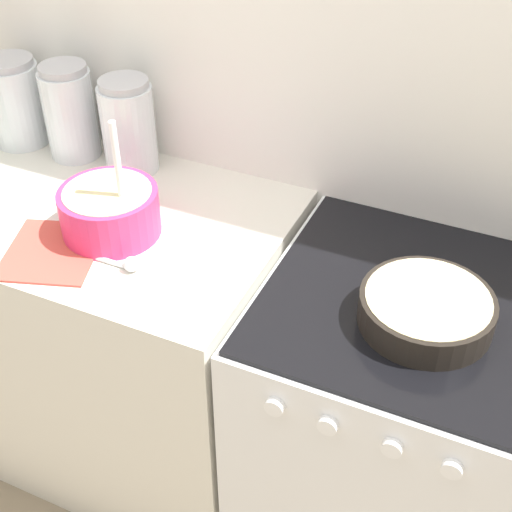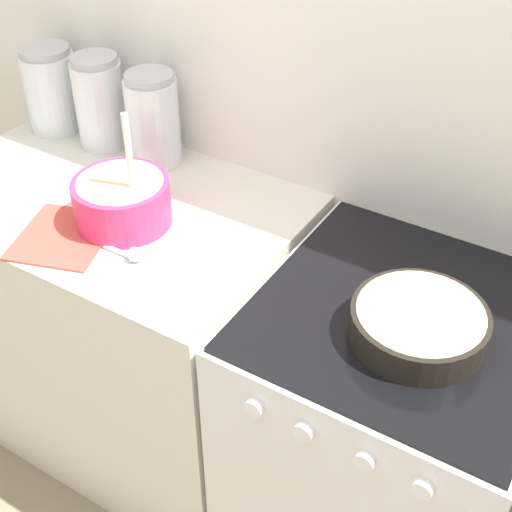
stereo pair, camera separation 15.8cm
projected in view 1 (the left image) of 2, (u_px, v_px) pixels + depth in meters
name	position (u px, v px, depth m)	size (l,w,h in m)	color
wall_back	(328.00, 75.00, 1.71)	(4.99, 0.05, 2.40)	white
countertop_cabinet	(111.00, 335.00, 2.08)	(0.99, 0.65, 0.88)	silver
stove	(387.00, 430.00, 1.81)	(0.64, 0.66, 0.88)	silver
mixing_bowl	(110.00, 209.00, 1.70)	(0.24, 0.24, 0.31)	#E0336B
baking_pan	(426.00, 309.00, 1.46)	(0.28, 0.28, 0.07)	black
storage_jar_left	(17.00, 107.00, 2.03)	(0.16, 0.16, 0.25)	silver
storage_jar_middle	(71.00, 118.00, 1.97)	(0.14, 0.14, 0.27)	silver
storage_jar_right	(129.00, 132.00, 1.91)	(0.14, 0.14, 0.26)	silver
recipe_page	(52.00, 251.00, 1.67)	(0.27, 0.29, 0.01)	#CC4C3F
measuring_spoon	(127.00, 264.00, 1.61)	(0.12, 0.04, 0.04)	white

